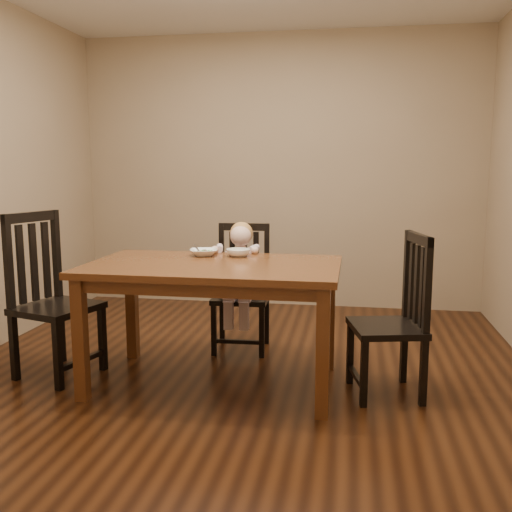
% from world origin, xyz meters
% --- Properties ---
extents(room, '(4.01, 4.01, 2.71)m').
position_xyz_m(room, '(0.00, 0.00, 1.35)').
color(room, '#3B1D0C').
rests_on(room, ground).
extents(dining_table, '(1.60, 0.96, 0.80)m').
position_xyz_m(dining_table, '(-0.13, -0.25, 0.70)').
color(dining_table, '#4B2E11').
rests_on(dining_table, room).
extents(chair_child, '(0.43, 0.42, 0.97)m').
position_xyz_m(chair_child, '(-0.09, 0.52, 0.46)').
color(chair_child, black).
rests_on(chair_child, room).
extents(chair_left, '(0.57, 0.59, 1.10)m').
position_xyz_m(chair_left, '(-1.25, -0.26, 0.53)').
color(chair_left, black).
rests_on(chair_left, room).
extents(chair_right, '(0.50, 0.51, 1.01)m').
position_xyz_m(chair_right, '(1.01, -0.23, 0.48)').
color(chair_right, black).
rests_on(chair_right, room).
extents(toddler, '(0.32, 0.39, 0.52)m').
position_xyz_m(toddler, '(-0.09, 0.47, 0.60)').
color(toddler, beige).
rests_on(toddler, chair_child).
extents(bowl_peas, '(0.24, 0.24, 0.05)m').
position_xyz_m(bowl_peas, '(-0.27, 0.05, 0.82)').
color(bowl_peas, white).
rests_on(bowl_peas, dining_table).
extents(bowl_veg, '(0.21, 0.21, 0.05)m').
position_xyz_m(bowl_veg, '(-0.03, 0.06, 0.82)').
color(bowl_veg, white).
rests_on(bowl_veg, dining_table).
extents(fork, '(0.08, 0.10, 0.05)m').
position_xyz_m(fork, '(-0.31, 0.03, 0.84)').
color(fork, silver).
rests_on(fork, bowl_peas).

